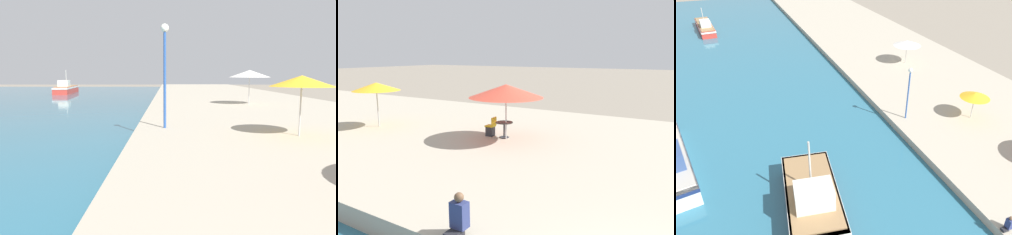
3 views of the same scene
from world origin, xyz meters
TOP-DOWN VIEW (x-y plane):
  - quay_promenade at (8.00, 37.00)m, footprint 16.00×90.00m
  - fishing_boat_far at (-14.64, 54.33)m, footprint 3.33×10.62m
  - cafe_umbrella_white at (6.58, 15.13)m, footprint 2.44×2.44m
  - cafe_umbrella_striped at (7.91, 28.67)m, footprint 3.24×3.24m
  - lamppost at (1.30, 17.04)m, footprint 0.36×0.36m

SIDE VIEW (x-z plane):
  - quay_promenade at x=8.00m, z-range 0.00..0.62m
  - fishing_boat_far at x=-14.64m, z-range -1.06..2.58m
  - cafe_umbrella_white at x=6.58m, z-range 1.58..3.93m
  - cafe_umbrella_striped at x=7.91m, z-range 1.70..4.42m
  - lamppost at x=1.30m, z-range 1.44..6.00m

